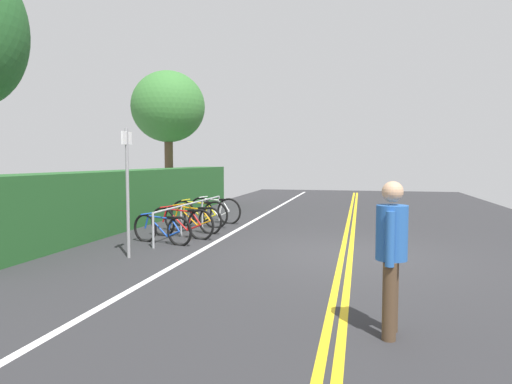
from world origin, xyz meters
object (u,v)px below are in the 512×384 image
Objects in this scene: bicycle_0 at (162,229)px; bicycle_4 at (215,210)px; bicycle_2 at (192,219)px; bicycle_3 at (199,214)px; pedestrian at (391,248)px; sign_post_near at (127,181)px; bike_rack at (192,210)px; bicycle_1 at (181,223)px; tree_mid at (168,107)px.

bicycle_0 is 0.93× the size of bicycle_4.
bicycle_2 is at bearing 179.73° from bicycle_4.
pedestrian is (-7.01, -4.62, 0.56)m from bicycle_3.
bicycle_0 is at bearing 0.44° from sign_post_near.
bike_rack is 2.92× the size of bicycle_0.
bicycle_1 is 1.02× the size of bicycle_3.
bicycle_0 is 0.88× the size of bicycle_1.
pedestrian is (-7.89, -4.45, 0.55)m from bicycle_4.
pedestrian is (-4.42, -4.54, 0.60)m from bicycle_0.
bicycle_2 is 1.00× the size of bicycle_3.
tree_mid is at bearing 25.55° from bicycle_1.
bicycle_1 is 0.74× the size of sign_post_near.
bicycle_2 is 3.36m from sign_post_near.
bike_rack is 2.72× the size of bicycle_4.
sign_post_near reaches higher than bike_rack.
bicycle_3 reaches higher than bicycle_0.
bicycle_1 is 1.05× the size of bicycle_4.
bicycle_3 is (0.86, 0.13, -0.20)m from bike_rack.
bicycle_4 is (3.47, -0.09, 0.05)m from bicycle_0.
sign_post_near is (-3.17, 0.07, 1.10)m from bicycle_2.
bicycle_4 reaches higher than bicycle_0.
bike_rack is 1.76m from bicycle_4.
pedestrian is 14.65m from tree_mid.
bicycle_2 is (-0.07, -0.03, -0.23)m from bike_rack.
bicycle_0 is at bearing 178.57° from bicycle_4.
pedestrian is (-6.15, -4.49, 0.35)m from bike_rack.
bicycle_4 is at bearing -0.86° from sign_post_near.
sign_post_near is at bearing 177.23° from bicycle_1.
bicycle_2 is (0.84, 0.05, -0.02)m from bicycle_1.
bicycle_4 is at bearing -10.65° from bicycle_3.
sign_post_near is at bearing -179.56° from bicycle_0.
pedestrian is at bearing -143.85° from bike_rack.
sign_post_near is at bearing 178.80° from bicycle_2.
tree_mid reaches higher than bicycle_0.
bicycle_4 reaches higher than bicycle_3.
bicycle_4 is 6.37m from tree_mid.
bicycle_4 is 0.32× the size of tree_mid.
tree_mid is at bearing 19.02° from sign_post_near.
bike_rack is at bearing 36.15° from pedestrian.
bike_rack reaches higher than bicycle_1.
bicycle_3 reaches higher than bicycle_1.
sign_post_near is 0.45× the size of tree_mid.
pedestrian is 0.67× the size of sign_post_near.
bicycle_4 is (2.66, 0.04, 0.02)m from bicycle_1.
bicycle_0 is at bearing 177.31° from bicycle_2.
bicycle_4 is (1.81, -0.01, 0.03)m from bicycle_2.
bicycle_3 is at bearing 169.35° from bicycle_4.
bicycle_0 is 6.36m from pedestrian.
bicycle_1 is at bearing -8.64° from bicycle_0.
bicycle_2 is at bearing -170.31° from bicycle_3.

